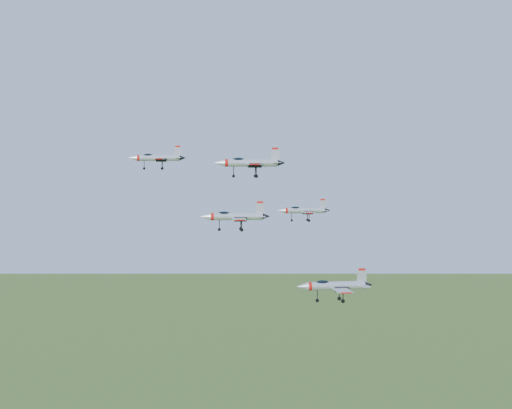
{
  "coord_description": "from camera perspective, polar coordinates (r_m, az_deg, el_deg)",
  "views": [
    {
      "loc": [
        -14.07,
        -128.61,
        151.37
      ],
      "look_at": [
        -3.45,
        -2.05,
        144.46
      ],
      "focal_mm": 50.0,
      "sensor_mm": 36.0,
      "label": 1
    }
  ],
  "objects": [
    {
      "name": "jet_lead",
      "position": [
        141.5,
        -7.95,
        3.73
      ],
      "size": [
        11.3,
        9.29,
        3.03
      ],
      "rotation": [
        0.0,
        0.0,
        0.02
      ],
      "color": "#B1B6BE"
    },
    {
      "name": "jet_left_high",
      "position": [
        129.06,
        -0.56,
        3.36
      ],
      "size": [
        13.02,
        10.68,
        3.49
      ],
      "rotation": [
        0.0,
        0.0,
        -0.0
      ],
      "color": "#B1B6BE"
    },
    {
      "name": "jet_right_low",
      "position": [
        121.85,
        6.26,
        -6.46
      ],
      "size": [
        13.35,
        11.03,
        3.57
      ],
      "rotation": [
        0.0,
        0.0,
        0.06
      ],
      "color": "#B1B6BE"
    },
    {
      "name": "jet_left_low",
      "position": [
        138.38,
        3.8,
        -0.47
      ],
      "size": [
        10.44,
        8.57,
        2.8
      ],
      "rotation": [
        0.0,
        0.0,
        0.01
      ],
      "color": "#B1B6BE"
    },
    {
      "name": "jet_right_high",
      "position": [
        108.75,
        -1.73,
        -0.95
      ],
      "size": [
        10.78,
        8.85,
        2.89
      ],
      "rotation": [
        0.0,
        0.0,
        0.01
      ],
      "color": "#B1B6BE"
    }
  ]
}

